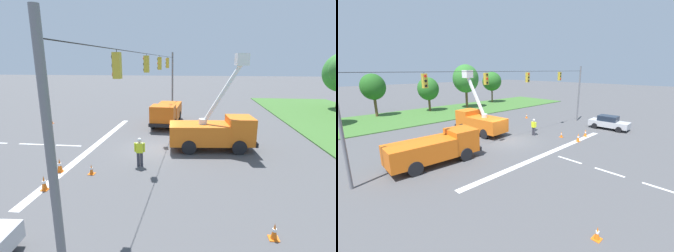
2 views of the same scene
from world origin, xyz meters
The scene contains 11 objects.
ground_plane centered at (0.00, 0.00, 0.00)m, with size 200.00×200.00×0.00m, color #4C4C4F.
lane_markings centered at (0.00, -6.07, 0.00)m, with size 17.60×15.25×0.01m.
signal_gantry centered at (-0.01, 0.00, 4.58)m, with size 26.20×0.33×7.20m.
utility_truck_bucket_lift centered at (-0.38, 4.23, 1.41)m, with size 2.89×6.19×6.70m.
utility_truck_support_near centered at (-7.60, -0.03, 1.22)m, with size 6.80×2.55×2.27m.
road_worker centered at (3.25, -0.37, 1.00)m, with size 0.26×0.65×1.77m.
traffic_cone_foreground_left centered at (4.74, -2.82, 0.28)m, with size 0.36×0.36×0.60m.
traffic_cone_foreground_right centered at (6.80, -4.39, 0.37)m, with size 0.36×0.36×0.75m.
traffic_cone_mid_left centered at (-6.67, -11.75, 0.28)m, with size 0.36×0.36×0.59m.
traffic_cone_mid_right centered at (9.33, 5.84, 0.30)m, with size 0.36×0.36×0.63m.
traffic_cone_near_bucket centered at (4.65, -4.74, 0.41)m, with size 0.36×0.36×0.81m.
Camera 1 is at (17.82, 3.01, 6.17)m, focal length 28.00 mm.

